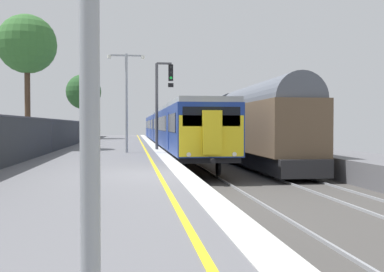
{
  "coord_description": "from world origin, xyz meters",
  "views": [
    {
      "loc": [
        -1.14,
        -13.25,
        1.45
      ],
      "look_at": [
        1.23,
        4.47,
        1.03
      ],
      "focal_mm": 42.17,
      "sensor_mm": 36.0,
      "label": 1
    }
  ],
  "objects_px": {
    "background_tree_left": "(26,46)",
    "platform_lamp_mid": "(126,94)",
    "freight_train_adjacent_track": "(204,124)",
    "signal_gantry": "(161,95)",
    "commuter_train_at_platform": "(170,128)",
    "background_tree_centre": "(83,93)"
  },
  "relations": [
    {
      "from": "signal_gantry",
      "to": "platform_lamp_mid",
      "type": "xyz_separation_m",
      "value": [
        -2.04,
        -2.78,
        -0.12
      ]
    },
    {
      "from": "commuter_train_at_platform",
      "to": "background_tree_centre",
      "type": "distance_m",
      "value": 14.95
    },
    {
      "from": "freight_train_adjacent_track",
      "to": "signal_gantry",
      "type": "xyz_separation_m",
      "value": [
        -5.49,
        -17.86,
        1.67
      ]
    },
    {
      "from": "commuter_train_at_platform",
      "to": "platform_lamp_mid",
      "type": "xyz_separation_m",
      "value": [
        -3.52,
        -14.5,
        1.88
      ]
    },
    {
      "from": "commuter_train_at_platform",
      "to": "background_tree_left",
      "type": "xyz_separation_m",
      "value": [
        -9.57,
        -10.5,
        5.01
      ]
    },
    {
      "from": "signal_gantry",
      "to": "platform_lamp_mid",
      "type": "relative_size",
      "value": 0.99
    },
    {
      "from": "signal_gantry",
      "to": "background_tree_centre",
      "type": "height_order",
      "value": "background_tree_centre"
    },
    {
      "from": "platform_lamp_mid",
      "to": "commuter_train_at_platform",
      "type": "bearing_deg",
      "value": 76.35
    },
    {
      "from": "background_tree_left",
      "to": "commuter_train_at_platform",
      "type": "bearing_deg",
      "value": 47.65
    },
    {
      "from": "background_tree_left",
      "to": "background_tree_centre",
      "type": "bearing_deg",
      "value": 87.3
    },
    {
      "from": "freight_train_adjacent_track",
      "to": "background_tree_left",
      "type": "xyz_separation_m",
      "value": [
        -13.58,
        -16.64,
        4.68
      ]
    },
    {
      "from": "background_tree_left",
      "to": "background_tree_centre",
      "type": "distance_m",
      "value": 22.24
    },
    {
      "from": "commuter_train_at_platform",
      "to": "background_tree_left",
      "type": "distance_m",
      "value": 15.07
    },
    {
      "from": "commuter_train_at_platform",
      "to": "freight_train_adjacent_track",
      "type": "height_order",
      "value": "freight_train_adjacent_track"
    },
    {
      "from": "freight_train_adjacent_track",
      "to": "background_tree_centre",
      "type": "xyz_separation_m",
      "value": [
        -12.53,
        5.53,
        3.45
      ]
    },
    {
      "from": "background_tree_left",
      "to": "platform_lamp_mid",
      "type": "bearing_deg",
      "value": -33.46
    },
    {
      "from": "commuter_train_at_platform",
      "to": "freight_train_adjacent_track",
      "type": "distance_m",
      "value": 7.34
    },
    {
      "from": "signal_gantry",
      "to": "freight_train_adjacent_track",
      "type": "bearing_deg",
      "value": 72.93
    },
    {
      "from": "background_tree_left",
      "to": "background_tree_centre",
      "type": "xyz_separation_m",
      "value": [
        1.05,
        22.18,
        -1.23
      ]
    },
    {
      "from": "platform_lamp_mid",
      "to": "background_tree_centre",
      "type": "distance_m",
      "value": 26.72
    },
    {
      "from": "background_tree_left",
      "to": "freight_train_adjacent_track",
      "type": "bearing_deg",
      "value": 50.8
    },
    {
      "from": "platform_lamp_mid",
      "to": "background_tree_left",
      "type": "xyz_separation_m",
      "value": [
        -6.05,
        4.0,
        3.13
      ]
    }
  ]
}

